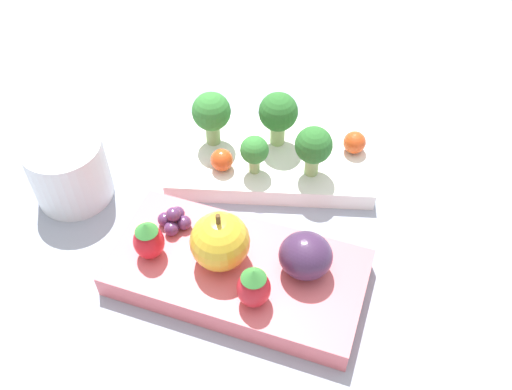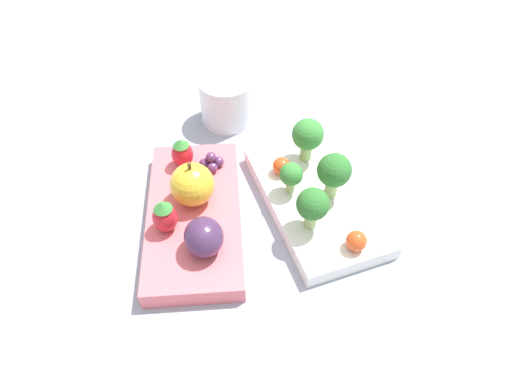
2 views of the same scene
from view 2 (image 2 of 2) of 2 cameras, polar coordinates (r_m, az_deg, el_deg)
name	(u,v)px [view 2 (image 2 of 2)]	position (r m, az deg, el deg)	size (l,w,h in m)	color
ground_plane	(256,219)	(0.57, 0.05, -3.02)	(4.00, 4.00, 0.00)	#939EB2
bento_box_savoury	(315,200)	(0.58, 7.41, -0.58)	(0.23, 0.15, 0.02)	white
bento_box_fruit	(195,216)	(0.56, -7.68, -2.60)	(0.24, 0.14, 0.03)	#DB6670
broccoli_floret_0	(291,175)	(0.55, 4.41, 2.48)	(0.03, 0.03, 0.04)	#93B770
broccoli_floret_1	(313,205)	(0.51, 7.09, -1.29)	(0.04, 0.04, 0.06)	#93B770
broccoli_floret_2	(334,172)	(0.55, 9.73, 2.89)	(0.04, 0.04, 0.06)	#93B770
broccoli_floret_3	(308,136)	(0.59, 6.48, 7.36)	(0.04, 0.04, 0.06)	#93B770
cherry_tomato_0	(281,166)	(0.59, 3.20, 3.65)	(0.02, 0.02, 0.02)	#DB4C1E
cherry_tomato_1	(356,241)	(0.52, 12.44, -5.63)	(0.02, 0.02, 0.02)	#DB4C1E
apple	(192,185)	(0.54, -7.98, 1.30)	(0.05, 0.05, 0.06)	gold
strawberry_0	(165,216)	(0.52, -11.34, -2.62)	(0.03, 0.03, 0.04)	red
strawberry_1	(182,153)	(0.59, -9.22, 5.23)	(0.03, 0.03, 0.04)	red
plum	(204,237)	(0.50, -6.54, -5.23)	(0.05, 0.04, 0.04)	#42284C
grape_cluster	(211,162)	(0.59, -5.59, 4.17)	(0.03, 0.03, 0.02)	#562D5B
drinking_cup	(226,101)	(0.69, -3.71, 11.70)	(0.08, 0.08, 0.07)	silver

